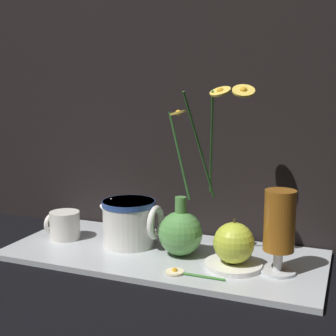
{
  "coord_description": "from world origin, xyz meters",
  "views": [
    {
      "loc": [
        0.37,
        -0.9,
        0.37
      ],
      "look_at": [
        0.01,
        0.0,
        0.2
      ],
      "focal_mm": 50.0,
      "sensor_mm": 36.0,
      "label": 1
    }
  ],
  "objects_px": {
    "yellow_mug": "(64,225)",
    "orange_fruit": "(234,243)",
    "ceramic_pitcher": "(130,220)",
    "tea_glass": "(279,225)",
    "vase_with_flowers": "(182,227)"
  },
  "relations": [
    {
      "from": "ceramic_pitcher",
      "to": "tea_glass",
      "type": "relative_size",
      "value": 0.89
    },
    {
      "from": "vase_with_flowers",
      "to": "yellow_mug",
      "type": "bearing_deg",
      "value": -179.97
    },
    {
      "from": "vase_with_flowers",
      "to": "orange_fruit",
      "type": "height_order",
      "value": "vase_with_flowers"
    },
    {
      "from": "tea_glass",
      "to": "vase_with_flowers",
      "type": "bearing_deg",
      "value": 173.79
    },
    {
      "from": "vase_with_flowers",
      "to": "orange_fruit",
      "type": "xyz_separation_m",
      "value": [
        0.12,
        -0.03,
        -0.01
      ]
    },
    {
      "from": "vase_with_flowers",
      "to": "orange_fruit",
      "type": "bearing_deg",
      "value": -13.72
    },
    {
      "from": "yellow_mug",
      "to": "orange_fruit",
      "type": "relative_size",
      "value": 0.9
    },
    {
      "from": "yellow_mug",
      "to": "ceramic_pitcher",
      "type": "relative_size",
      "value": 0.56
    },
    {
      "from": "yellow_mug",
      "to": "vase_with_flowers",
      "type": "bearing_deg",
      "value": 0.03
    },
    {
      "from": "vase_with_flowers",
      "to": "orange_fruit",
      "type": "relative_size",
      "value": 4.01
    },
    {
      "from": "orange_fruit",
      "to": "tea_glass",
      "type": "bearing_deg",
      "value": 4.5
    },
    {
      "from": "ceramic_pitcher",
      "to": "tea_glass",
      "type": "height_order",
      "value": "tea_glass"
    },
    {
      "from": "ceramic_pitcher",
      "to": "tea_glass",
      "type": "distance_m",
      "value": 0.34
    },
    {
      "from": "tea_glass",
      "to": "orange_fruit",
      "type": "xyz_separation_m",
      "value": [
        -0.09,
        -0.01,
        -0.04
      ]
    },
    {
      "from": "orange_fruit",
      "to": "ceramic_pitcher",
      "type": "bearing_deg",
      "value": 169.9
    }
  ]
}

